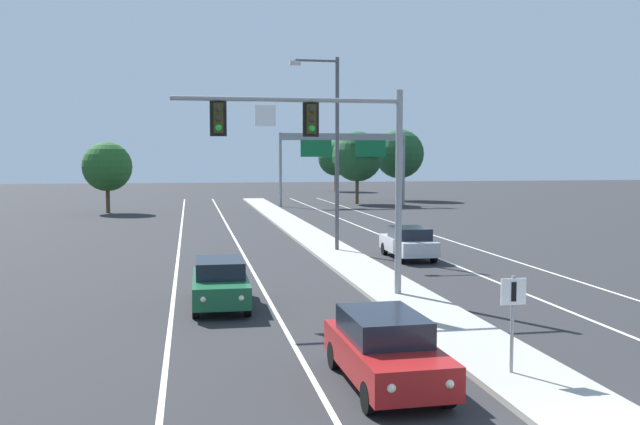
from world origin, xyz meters
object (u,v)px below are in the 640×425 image
(street_lamp_median, at_px, (333,142))
(car_oncoming_red, at_px, (385,349))
(median_sign_post, at_px, (513,310))
(highway_sign_gantry, at_px, (343,146))
(overhead_signal_mast, at_px, (327,147))
(car_receding_silver, at_px, (408,242))
(car_oncoming_green, at_px, (220,282))
(tree_far_right_c, at_px, (357,156))
(tree_far_left_c, at_px, (107,167))
(tree_far_right_b, at_px, (336,158))
(tree_far_right_a, at_px, (399,154))

(street_lamp_median, relative_size, car_oncoming_red, 2.22)
(median_sign_post, relative_size, highway_sign_gantry, 0.17)
(overhead_signal_mast, distance_m, street_lamp_median, 12.31)
(car_receding_silver, bearing_deg, median_sign_post, -100.72)
(car_oncoming_red, xyz_separation_m, car_oncoming_green, (-3.19, 8.84, 0.00))
(overhead_signal_mast, bearing_deg, car_receding_silver, 57.09)
(tree_far_right_c, bearing_deg, tree_far_left_c, -162.32)
(overhead_signal_mast, height_order, tree_far_right_c, tree_far_right_c)
(car_oncoming_red, bearing_deg, tree_far_left_c, 102.71)
(car_oncoming_red, distance_m, tree_far_left_c, 51.87)
(highway_sign_gantry, height_order, tree_far_right_b, highway_sign_gantry)
(car_oncoming_green, relative_size, tree_far_right_c, 0.58)
(median_sign_post, height_order, car_oncoming_green, median_sign_post)
(tree_far_right_a, bearing_deg, car_receding_silver, -106.48)
(car_oncoming_green, xyz_separation_m, tree_far_right_c, (16.73, 49.60, 4.27))
(overhead_signal_mast, xyz_separation_m, highway_sign_gantry, (10.88, 46.60, 0.80))
(median_sign_post, height_order, tree_far_left_c, tree_far_left_c)
(street_lamp_median, xyz_separation_m, car_receding_silver, (3.22, -2.92, -4.97))
(tree_far_right_b, bearing_deg, tree_far_right_a, -82.52)
(overhead_signal_mast, xyz_separation_m, street_lamp_median, (2.67, 12.01, 0.43))
(street_lamp_median, bearing_deg, highway_sign_gantry, 76.65)
(tree_far_right_c, bearing_deg, overhead_signal_mast, -104.80)
(tree_far_right_a, bearing_deg, tree_far_right_b, 97.48)
(tree_far_left_c, distance_m, tree_far_right_b, 45.66)
(overhead_signal_mast, bearing_deg, median_sign_post, -75.61)
(street_lamp_median, xyz_separation_m, car_oncoming_red, (-3.21, -21.26, -4.97))
(car_receding_silver, xyz_separation_m, tree_far_left_c, (-17.82, 32.16, 3.34))
(overhead_signal_mast, distance_m, tree_far_right_a, 58.09)
(highway_sign_gantry, bearing_deg, tree_far_right_a, 43.76)
(tree_far_right_a, xyz_separation_m, tree_far_right_b, (-2.92, 22.23, -0.52))
(overhead_signal_mast, relative_size, tree_far_right_a, 0.97)
(car_oncoming_red, bearing_deg, tree_far_right_b, 78.84)
(car_receding_silver, distance_m, tree_far_right_a, 47.84)
(tree_far_left_c, bearing_deg, street_lamp_median, -63.46)
(tree_far_right_b, bearing_deg, median_sign_post, -99.27)
(overhead_signal_mast, relative_size, car_receding_silver, 1.78)
(overhead_signal_mast, relative_size, car_oncoming_red, 1.77)
(median_sign_post, height_order, car_receding_silver, median_sign_post)
(car_receding_silver, height_order, highway_sign_gantry, highway_sign_gantry)
(median_sign_post, bearing_deg, street_lamp_median, 89.27)
(highway_sign_gantry, relative_size, tree_far_right_a, 1.61)
(tree_far_right_c, bearing_deg, street_lamp_median, -105.53)
(highway_sign_gantry, xyz_separation_m, tree_far_right_c, (2.12, 2.60, -1.07))
(overhead_signal_mast, xyz_separation_m, tree_far_left_c, (-11.93, 41.25, -1.20))
(highway_sign_gantry, xyz_separation_m, tree_far_right_b, (5.60, 30.39, -1.28))
(car_receding_silver, bearing_deg, highway_sign_gantry, 82.42)
(highway_sign_gantry, bearing_deg, car_receding_silver, -97.58)
(tree_far_left_c, relative_size, tree_far_right_b, 0.85)
(car_oncoming_red, distance_m, car_receding_silver, 19.43)
(overhead_signal_mast, bearing_deg, car_oncoming_green, -173.81)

